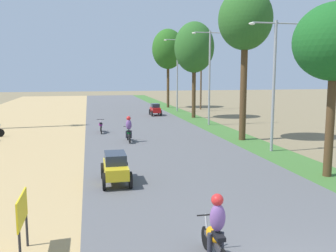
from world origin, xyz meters
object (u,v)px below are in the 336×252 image
at_px(streetlamp_mid, 210,71).
at_px(motorbike_foreground_rider, 215,230).
at_px(median_tree_nearest, 335,43).
at_px(motorbike_ahead_third, 101,126).
at_px(median_tree_third, 194,48).
at_px(car_sedan_yellow, 116,167).
at_px(car_hatchback_red, 155,109).
at_px(street_signboard, 22,213).
at_px(utility_pole_near, 201,73).
at_px(median_tree_fourth, 168,49).
at_px(streetlamp_near, 274,76).
at_px(streetlamp_far, 177,70).
at_px(median_tree_second, 245,21).
at_px(motorbike_ahead_second, 129,130).

xyz_separation_m(streetlamp_mid, motorbike_foreground_rider, (-7.26, -22.56, -3.72)).
height_order(median_tree_nearest, motorbike_ahead_third, median_tree_nearest).
distance_m(median_tree_third, car_sedan_yellow, 23.74).
bearing_deg(car_sedan_yellow, median_tree_nearest, -5.11).
bearing_deg(car_hatchback_red, street_signboard, -106.03).
bearing_deg(motorbike_foreground_rider, utility_pole_near, 73.55).
height_order(median_tree_fourth, streetlamp_mid, median_tree_fourth).
height_order(street_signboard, streetlamp_near, streetlamp_near).
relative_size(streetlamp_near, utility_pole_near, 0.83).
bearing_deg(streetlamp_far, motorbike_foreground_rider, -101.96).
xyz_separation_m(median_tree_second, streetlamp_far, (0.16, 19.19, -2.89)).
xyz_separation_m(streetlamp_mid, streetlamp_far, (0.00, 11.69, 0.22)).
height_order(median_tree_nearest, utility_pole_near, utility_pole_near).
height_order(median_tree_nearest, car_hatchback_red, median_tree_nearest).
distance_m(streetlamp_near, car_sedan_yellow, 10.67).
bearing_deg(motorbike_ahead_second, motorbike_foreground_rider, -88.86).
xyz_separation_m(street_signboard, motorbike_foreground_rider, (4.35, -1.29, -0.25)).
xyz_separation_m(median_tree_third, motorbike_ahead_third, (-9.33, -7.89, -6.30)).
height_order(median_tree_third, utility_pole_near, median_tree_third).
height_order(car_sedan_yellow, motorbike_foreground_rider, motorbike_foreground_rider).
distance_m(utility_pole_near, car_sedan_yellow, 32.41).
bearing_deg(median_tree_third, street_signboard, -113.89).
relative_size(car_hatchback_red, motorbike_ahead_second, 1.11).
distance_m(median_tree_third, streetlamp_far, 6.73).
height_order(streetlamp_mid, car_sedan_yellow, streetlamp_mid).
xyz_separation_m(median_tree_second, motorbike_ahead_third, (-9.01, 4.91, -7.11)).
bearing_deg(median_tree_second, streetlamp_near, -87.52).
bearing_deg(median_tree_fourth, motorbike_ahead_second, -107.77).
xyz_separation_m(utility_pole_near, motorbike_ahead_second, (-11.08, -20.73, -3.63)).
bearing_deg(median_tree_fourth, motorbike_ahead_third, -115.29).
distance_m(utility_pole_near, motorbike_ahead_second, 23.79).
bearing_deg(utility_pole_near, car_sedan_yellow, -112.93).
bearing_deg(car_sedan_yellow, streetlamp_near, 26.40).
xyz_separation_m(car_hatchback_red, motorbike_ahead_third, (-5.92, -10.39, -0.17)).
bearing_deg(utility_pole_near, median_tree_fourth, 139.98).
bearing_deg(motorbike_foreground_rider, median_tree_second, 64.78).
bearing_deg(car_hatchback_red, median_tree_third, -36.25).
bearing_deg(car_sedan_yellow, motorbike_foreground_rider, -75.45).
distance_m(median_tree_fourth, streetlamp_far, 5.80).
height_order(median_tree_third, motorbike_ahead_third, median_tree_third).
height_order(street_signboard, utility_pole_near, utility_pole_near).
bearing_deg(car_hatchback_red, motorbike_ahead_second, -106.44).
relative_size(median_tree_third, motorbike_ahead_third, 5.16).
height_order(street_signboard, motorbike_foreground_rider, motorbike_foreground_rider).
bearing_deg(motorbike_ahead_third, car_sedan_yellow, -89.36).
height_order(streetlamp_near, utility_pole_near, utility_pole_near).
bearing_deg(streetlamp_far, streetlamp_mid, -90.00).
relative_size(street_signboard, motorbike_ahead_third, 0.83).
relative_size(utility_pole_near, car_hatchback_red, 4.29).
xyz_separation_m(median_tree_nearest, streetlamp_near, (0.15, 5.28, -1.38)).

